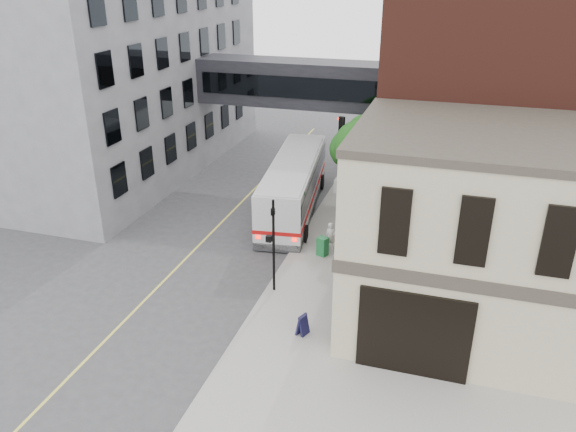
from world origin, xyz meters
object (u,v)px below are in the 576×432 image
Objects in this scene: pedestrian_a at (331,236)px; sandwich_board at (303,325)px; pedestrian_b at (353,224)px; newspaper_box at (323,246)px; pedestrian_c at (366,182)px; bus at (294,183)px.

pedestrian_a reaches higher than sandwich_board.
newspaper_box is (-1.10, -2.47, -0.31)m from pedestrian_b.
sandwich_board is (0.86, -6.85, -0.06)m from newspaper_box.
pedestrian_c is at bearing 72.73° from pedestrian_b.
bus reaches higher than newspaper_box.
newspaper_box is at bearing -59.92° from bus.
pedestrian_b reaches higher than sandwich_board.
sandwich_board is at bearing -107.38° from pedestrian_a.
pedestrian_c is 8.90m from newspaper_box.
sandwich_board is at bearing -112.28° from pedestrian_b.
pedestrian_c is (0.46, 8.10, 0.14)m from pedestrian_a.
bus is at bearing -140.51° from pedestrian_c.
newspaper_box is (-0.24, -0.77, -0.25)m from pedestrian_a.
pedestrian_b is 2.72m from newspaper_box.
pedestrian_a is 1.49× the size of newspaper_box.
pedestrian_a is 1.90m from pedestrian_b.
newspaper_box is at bearing -96.36° from pedestrian_c.
bus is at bearing 129.73° from sandwich_board.
sandwich_board is at bearing -71.91° from bus.
pedestrian_b is 1.82× the size of sandwich_board.
pedestrian_a is 0.84× the size of pedestrian_c.
pedestrian_a is 1.69× the size of sandwich_board.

